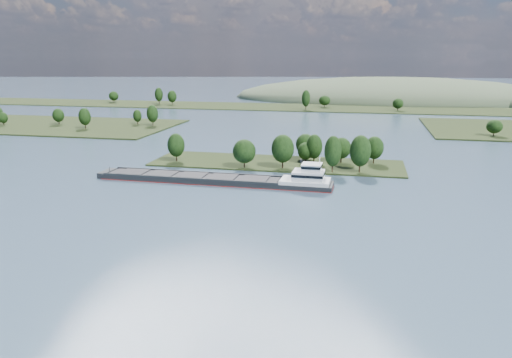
# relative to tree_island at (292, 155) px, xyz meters

# --- Properties ---
(ground) EXTENTS (1800.00, 1800.00, 0.00)m
(ground) POSITION_rel_tree_island_xyz_m (-6.39, -57.84, -4.44)
(ground) COLOR #35465D
(ground) RESTS_ON ground
(tree_island) EXTENTS (100.00, 31.47, 15.04)m
(tree_island) POSITION_rel_tree_island_xyz_m (0.00, 0.00, 0.00)
(tree_island) COLOR black
(tree_island) RESTS_ON ground
(back_shoreline) EXTENTS (900.00, 60.00, 16.60)m
(back_shoreline) POSITION_rel_tree_island_xyz_m (2.42, 222.02, -3.70)
(back_shoreline) COLOR black
(back_shoreline) RESTS_ON ground
(hill_west) EXTENTS (320.00, 160.00, 44.00)m
(hill_west) POSITION_rel_tree_island_xyz_m (53.61, 322.16, -4.44)
(hill_west) COLOR #3E4C34
(hill_west) RESTS_ON ground
(cargo_barge) EXTENTS (82.91, 11.55, 11.19)m
(cargo_barge) POSITION_rel_tree_island_xyz_m (-16.90, -31.87, -3.03)
(cargo_barge) COLOR black
(cargo_barge) RESTS_ON ground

